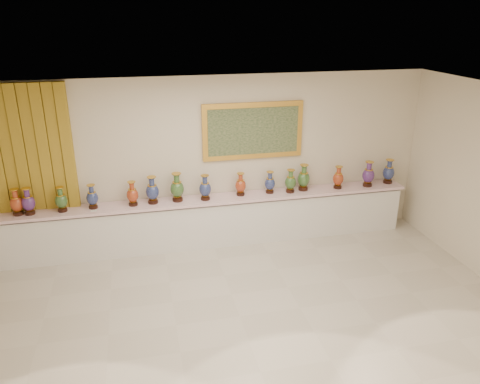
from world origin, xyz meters
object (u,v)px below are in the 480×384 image
object	(u,v)px
vase_0	(17,203)
vase_2	(61,200)
vase_1	(28,203)
counter	(212,222)

from	to	relation	value
vase_0	vase_2	size ratio (longest dim) A/B	1.05
vase_2	vase_1	bearing A→B (deg)	-179.12
vase_1	vase_2	xyz separation A→B (m)	(0.50, 0.01, -0.01)
vase_0	vase_1	size ratio (longest dim) A/B	0.99
vase_2	vase_0	bearing A→B (deg)	179.27
counter	vase_0	xyz separation A→B (m)	(-3.17, -0.03, 0.66)
vase_1	vase_2	distance (m)	0.50
counter	vase_2	xyz separation A→B (m)	(-2.49, -0.04, 0.65)
vase_0	vase_2	distance (m)	0.68
vase_2	counter	bearing A→B (deg)	0.84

